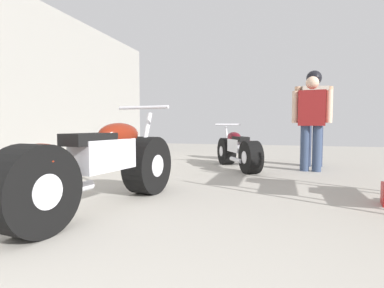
{
  "coord_description": "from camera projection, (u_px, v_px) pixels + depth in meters",
  "views": [
    {
      "loc": [
        0.88,
        -0.33,
        0.77
      ],
      "look_at": [
        -0.25,
        3.49,
        0.52
      ],
      "focal_mm": 28.46,
      "sensor_mm": 36.0,
      "label": 1
    }
  ],
  "objects": [
    {
      "name": "motorcycle_black_naked",
      "position": [
        238.0,
        151.0,
        5.39
      ],
      "size": [
        1.02,
        1.61,
        0.8
      ],
      "color": "black",
      "rests_on": "ground_plane"
    },
    {
      "name": "motorcycle_maroon_cruiser",
      "position": [
        101.0,
        167.0,
        2.72
      ],
      "size": [
        0.66,
        2.11,
        0.98
      ],
      "color": "black",
      "rests_on": "ground_plane"
    },
    {
      "name": "ground_plane",
      "position": [
        211.0,
        184.0,
        3.97
      ],
      "size": [
        16.85,
        16.85,
        0.0
      ],
      "primitive_type": "plane",
      "color": "#A8A399"
    },
    {
      "name": "garage_partition_left",
      "position": [
        26.0,
        85.0,
        4.72
      ],
      "size": [
        0.08,
        7.72,
        2.79
      ],
      "primitive_type": "cube",
      "color": "#A3A099",
      "rests_on": "ground_plane"
    },
    {
      "name": "mechanic_in_blue",
      "position": [
        312.0,
        118.0,
        5.06
      ],
      "size": [
        0.64,
        0.27,
        1.58
      ],
      "color": "#384766",
      "rests_on": "ground_plane"
    },
    {
      "name": "mechanic_with_helmet",
      "position": [
        313.0,
        109.0,
        5.67
      ],
      "size": [
        0.71,
        0.34,
        1.79
      ],
      "color": "#2D3851",
      "rests_on": "ground_plane"
    }
  ]
}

